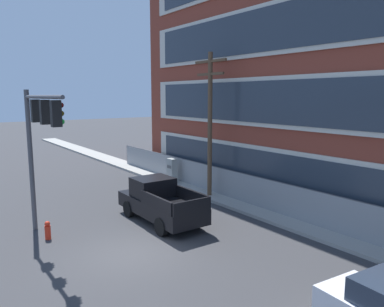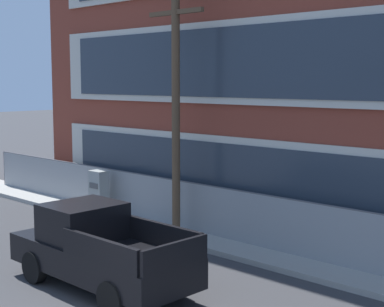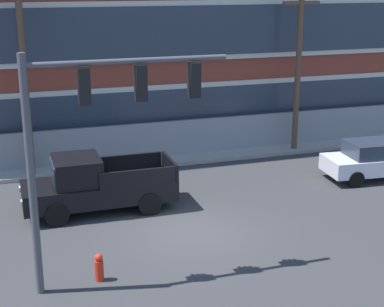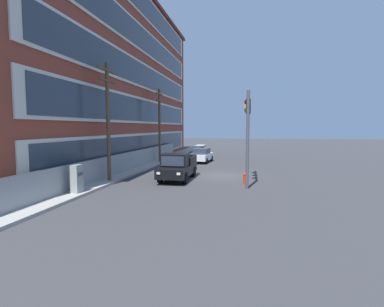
{
  "view_description": "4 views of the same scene",
  "coord_description": "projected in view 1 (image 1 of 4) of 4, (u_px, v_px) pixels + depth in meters",
  "views": [
    {
      "loc": [
        12.2,
        -5.93,
        5.91
      ],
      "look_at": [
        -2.36,
        4.52,
        3.13
      ],
      "focal_mm": 35.0,
      "sensor_mm": 36.0,
      "label": 1
    },
    {
      "loc": [
        8.65,
        -5.6,
        5.01
      ],
      "look_at": [
        -1.86,
        5.31,
        3.13
      ],
      "focal_mm": 55.0,
      "sensor_mm": 36.0,
      "label": 2
    },
    {
      "loc": [
        -5.42,
        -16.37,
        7.81
      ],
      "look_at": [
        0.56,
        1.66,
        2.11
      ],
      "focal_mm": 55.0,
      "sensor_mm": 36.0,
      "label": 3
    },
    {
      "loc": [
        -23.89,
        -2.38,
        3.9
      ],
      "look_at": [
        -0.69,
        2.05,
        1.81
      ],
      "focal_mm": 28.0,
      "sensor_mm": 36.0,
      "label": 4
    }
  ],
  "objects": [
    {
      "name": "fire_hydrant",
      "position": [
        48.0,
        230.0,
        15.49
      ],
      "size": [
        0.24,
        0.24,
        0.78
      ],
      "color": "red",
      "rests_on": "ground"
    },
    {
      "name": "utility_pole_near_corner",
      "position": [
        210.0,
        118.0,
        21.18
      ],
      "size": [
        2.65,
        0.26,
        8.29
      ],
      "color": "brown",
      "rests_on": "ground"
    },
    {
      "name": "pickup_truck_black",
      "position": [
        159.0,
        202.0,
        17.64
      ],
      "size": [
        5.26,
        2.08,
        2.0
      ],
      "color": "black",
      "rests_on": "ground"
    },
    {
      "name": "traffic_signal_mast",
      "position": [
        38.0,
        132.0,
        14.75
      ],
      "size": [
        5.12,
        0.43,
        6.16
      ],
      "color": "#4C4C51",
      "rests_on": "ground"
    },
    {
      "name": "sidewalk_building_side",
      "position": [
        270.0,
        215.0,
        18.48
      ],
      "size": [
        80.0,
        1.75,
        0.16
      ],
      "primitive_type": "cube",
      "color": "#9E9B93",
      "rests_on": "ground"
    },
    {
      "name": "electrical_cabinet",
      "position": [
        172.0,
        172.0,
        25.01
      ],
      "size": [
        0.68,
        0.45,
        1.75
      ],
      "color": "#939993",
      "rests_on": "ground"
    },
    {
      "name": "ground_plane",
      "position": [
        131.0,
        254.0,
        14.12
      ],
      "size": [
        160.0,
        160.0,
        0.0
      ],
      "primitive_type": "plane",
      "color": "#38383A"
    },
    {
      "name": "chain_link_fence",
      "position": [
        272.0,
        197.0,
        18.72
      ],
      "size": [
        32.84,
        0.06,
        1.74
      ],
      "color": "gray",
      "rests_on": "ground"
    }
  ]
}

